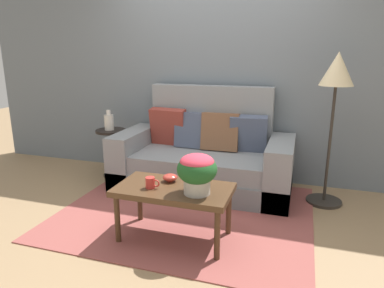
% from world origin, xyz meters
% --- Properties ---
extents(ground_plane, '(14.00, 14.00, 0.00)m').
position_xyz_m(ground_plane, '(0.00, 0.00, 0.00)').
color(ground_plane, '#997A56').
extents(wall_back, '(6.40, 0.12, 2.64)m').
position_xyz_m(wall_back, '(0.00, 1.11, 1.32)').
color(wall_back, slate).
rests_on(wall_back, ground).
extents(area_rug, '(2.38, 1.97, 0.01)m').
position_xyz_m(area_rug, '(0.00, -0.08, 0.01)').
color(area_rug, '#994C47').
rests_on(area_rug, ground).
extents(couch, '(1.97, 0.91, 1.15)m').
position_xyz_m(couch, '(-0.02, 0.63, 0.34)').
color(couch, slate).
rests_on(couch, ground).
extents(coffee_table, '(0.94, 0.51, 0.46)m').
position_xyz_m(coffee_table, '(0.07, -0.57, 0.41)').
color(coffee_table, '#442D1B').
rests_on(coffee_table, ground).
extents(side_table, '(0.37, 0.37, 0.60)m').
position_xyz_m(side_table, '(-1.21, 0.62, 0.41)').
color(side_table, black).
rests_on(side_table, ground).
extents(floor_lamp, '(0.36, 0.36, 1.53)m').
position_xyz_m(floor_lamp, '(1.30, 0.58, 1.21)').
color(floor_lamp, '#2D2823').
rests_on(floor_lamp, ground).
extents(potted_plant, '(0.31, 0.31, 0.32)m').
position_xyz_m(potted_plant, '(0.28, -0.64, 0.65)').
color(potted_plant, '#B7B2A8').
rests_on(potted_plant, coffee_table).
extents(coffee_mug, '(0.12, 0.08, 0.09)m').
position_xyz_m(coffee_mug, '(-0.10, -0.64, 0.51)').
color(coffee_mug, red).
rests_on(coffee_mug, coffee_table).
extents(snack_bowl, '(0.13, 0.13, 0.07)m').
position_xyz_m(snack_bowl, '(-0.01, -0.46, 0.50)').
color(snack_bowl, '#B2382D').
rests_on(snack_bowl, coffee_table).
extents(table_vase, '(0.11, 0.11, 0.25)m').
position_xyz_m(table_vase, '(-1.22, 0.61, 0.70)').
color(table_vase, silver).
rests_on(table_vase, side_table).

